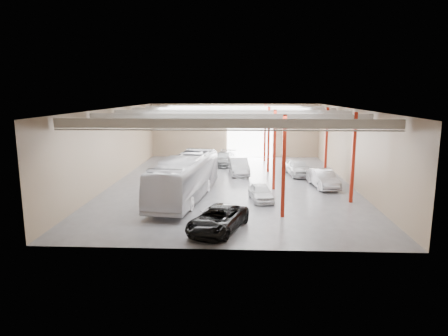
# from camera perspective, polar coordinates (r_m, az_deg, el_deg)

# --- Properties ---
(depot_shell) EXTENTS (22.12, 32.12, 7.06)m
(depot_shell) POSITION_cam_1_polar(r_m,az_deg,el_deg) (37.19, 1.29, 5.40)
(depot_shell) COLOR #4F4F55
(depot_shell) RESTS_ON ground
(coach_bus) EXTENTS (4.49, 12.70, 3.46)m
(coach_bus) POSITION_cam_1_polar(r_m,az_deg,el_deg) (32.10, -5.56, -1.36)
(coach_bus) COLOR silver
(coach_bus) RESTS_ON ground
(black_sedan) EXTENTS (4.16, 5.92, 1.50)m
(black_sedan) POSITION_cam_1_polar(r_m,az_deg,el_deg) (24.79, -0.85, -7.30)
(black_sedan) COLOR black
(black_sedan) RESTS_ON ground
(car_row_a) EXTENTS (2.21, 4.14, 1.34)m
(car_row_a) POSITION_cam_1_polar(r_m,az_deg,el_deg) (31.74, 5.27, -3.46)
(car_row_a) COLOR white
(car_row_a) RESTS_ON ground
(car_row_b) EXTENTS (2.44, 5.40, 1.72)m
(car_row_b) POSITION_cam_1_polar(r_m,az_deg,el_deg) (41.73, 2.11, 0.27)
(car_row_b) COLOR #B0B1B5
(car_row_b) RESTS_ON ground
(car_row_c) EXTENTS (3.21, 5.70, 1.56)m
(car_row_c) POSITION_cam_1_polar(r_m,az_deg,el_deg) (46.91, -0.06, 1.34)
(car_row_c) COLOR slate
(car_row_c) RESTS_ON ground
(car_right_near) EXTENTS (2.38, 5.16, 1.64)m
(car_right_near) POSITION_cam_1_polar(r_m,az_deg,el_deg) (37.02, 13.95, -1.45)
(car_right_near) COLOR #AEAEB3
(car_right_near) RESTS_ON ground
(car_right_far) EXTENTS (2.66, 5.25, 1.71)m
(car_right_far) POSITION_cam_1_polar(r_m,az_deg,el_deg) (41.83, 10.50, 0.12)
(car_right_far) COLOR silver
(car_right_far) RESTS_ON ground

